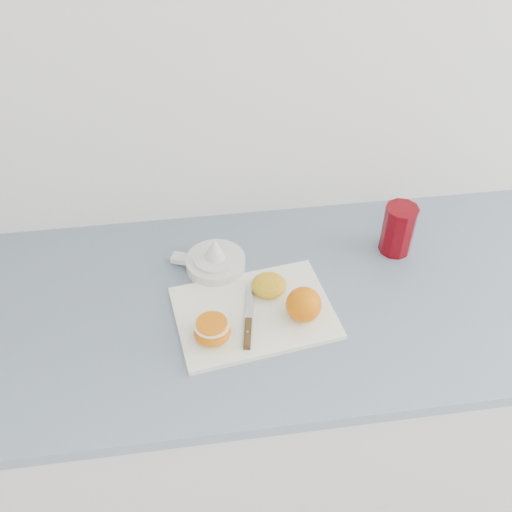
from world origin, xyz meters
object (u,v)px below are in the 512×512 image
object	(u,v)px
counter	(299,403)
half_orange	(212,330)
cutting_board	(254,313)
red_tumbler	(398,231)
citrus_juicer	(215,261)

from	to	relation	value
counter	half_orange	distance (m)	0.54
cutting_board	red_tumbler	distance (m)	0.40
cutting_board	red_tumbler	xyz separation A→B (m)	(0.36, 0.16, 0.05)
counter	cutting_board	bearing A→B (deg)	-159.26
red_tumbler	counter	bearing A→B (deg)	-154.37
half_orange	cutting_board	bearing A→B (deg)	33.20
counter	red_tumbler	xyz separation A→B (m)	(0.23, 0.11, 0.50)
counter	red_tumbler	world-z (taller)	red_tumbler
red_tumbler	half_orange	bearing A→B (deg)	-154.06
cutting_board	half_orange	size ratio (longest dim) A/B	4.38
red_tumbler	citrus_juicer	bearing A→B (deg)	-178.67
counter	red_tumbler	bearing A→B (deg)	25.63
citrus_juicer	red_tumbler	size ratio (longest dim) A/B	1.36
citrus_juicer	half_orange	bearing A→B (deg)	-96.12
cutting_board	citrus_juicer	xyz separation A→B (m)	(-0.07, 0.15, 0.02)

